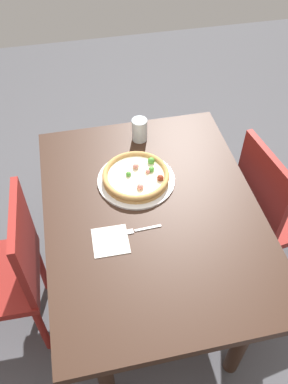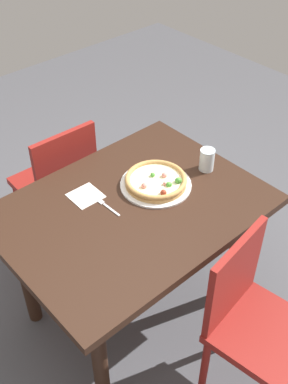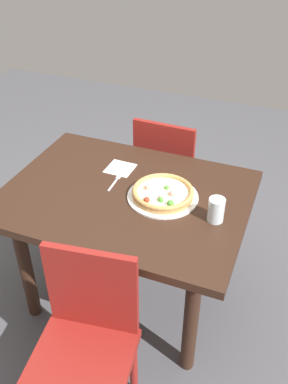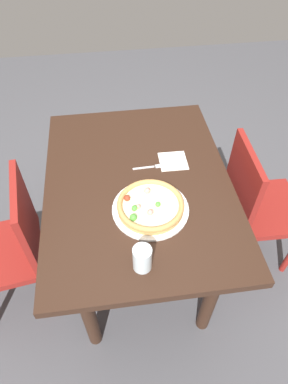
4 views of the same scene
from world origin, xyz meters
The scene contains 9 objects.
ground_plane centered at (0.00, 0.00, 0.00)m, with size 6.00×6.00×0.00m, color #4C4C51.
dining_table centered at (0.00, 0.00, 0.64)m, with size 1.20×0.90×0.75m.
chair_near centered at (0.11, -0.66, 0.48)m, with size 0.45×0.45×0.87m.
chair_far centered at (0.01, 0.66, 0.48)m, with size 0.41×0.41×0.87m.
plate centered at (0.18, 0.03, 0.75)m, with size 0.34×0.34×0.01m, color white.
pizza centered at (0.18, 0.03, 0.78)m, with size 0.30×0.30×0.05m.
fork centered at (-0.09, 0.08, 0.75)m, with size 0.02×0.17×0.00m.
drinking_glass centered at (0.46, -0.04, 0.81)m, with size 0.07×0.07×0.12m, color silver.
napkin centered at (-0.12, 0.20, 0.75)m, with size 0.14×0.14×0.00m, color white.
Camera 4 is at (1.11, -0.12, 1.91)m, focal length 31.05 mm.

